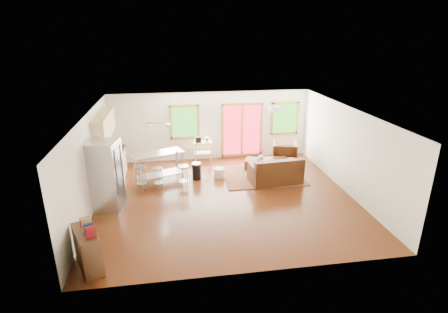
{
  "coord_description": "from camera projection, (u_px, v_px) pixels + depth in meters",
  "views": [
    {
      "loc": [
        -1.51,
        -9.32,
        4.71
      ],
      "look_at": [
        0.0,
        0.3,
        1.2
      ],
      "focal_mm": 28.0,
      "sensor_mm": 36.0,
      "label": 1
    }
  ],
  "objects": [
    {
      "name": "french_doors",
      "position": [
        242.0,
        130.0,
        13.5
      ],
      "size": [
        1.6,
        0.05,
        2.1
      ],
      "color": "#B31B2E",
      "rests_on": "back_wall"
    },
    {
      "name": "island",
      "position": [
        159.0,
        162.0,
        11.33
      ],
      "size": [
        1.72,
        1.18,
        1.01
      ],
      "rotation": [
        0.0,
        0.0,
        0.37
      ],
      "color": "#B7BABC",
      "rests_on": "floor"
    },
    {
      "name": "ottoman",
      "position": [
        253.0,
        164.0,
        12.59
      ],
      "size": [
        0.72,
        0.72,
        0.37
      ],
      "primitive_type": "cube",
      "rotation": [
        0.0,
        0.0,
        -0.39
      ],
      "color": "#321A0A",
      "rests_on": "floor"
    },
    {
      "name": "rug",
      "position": [
        262.0,
        175.0,
        12.04
      ],
      "size": [
        2.71,
        2.09,
        0.03
      ],
      "primitive_type": "cube",
      "rotation": [
        0.0,
        0.0,
        -0.01
      ],
      "color": "#516236",
      "rests_on": "floor"
    },
    {
      "name": "window_right",
      "position": [
        285.0,
        118.0,
        13.61
      ],
      "size": [
        1.1,
        0.05,
        1.3
      ],
      "color": "#265718",
      "rests_on": "back_wall"
    },
    {
      "name": "bar_stool_a",
      "position": [
        141.0,
        172.0,
        10.77
      ],
      "size": [
        0.48,
        0.48,
        0.8
      ],
      "rotation": [
        0.0,
        0.0,
        -0.35
      ],
      "color": "#B7BABC",
      "rests_on": "floor"
    },
    {
      "name": "window_left",
      "position": [
        185.0,
        122.0,
        13.04
      ],
      "size": [
        1.1,
        0.05,
        1.3
      ],
      "color": "#265718",
      "rests_on": "back_wall"
    },
    {
      "name": "kitchen_cart",
      "position": [
        202.0,
        145.0,
        13.06
      ],
      "size": [
        0.66,
        0.43,
        1.01
      ],
      "rotation": [
        0.0,
        0.0,
        -0.0
      ],
      "color": "tan",
      "rests_on": "floor"
    },
    {
      "name": "pouf",
      "position": [
        219.0,
        173.0,
        11.88
      ],
      "size": [
        0.46,
        0.46,
        0.32
      ],
      "primitive_type": "cylinder",
      "rotation": [
        0.0,
        0.0,
        0.28
      ],
      "color": "silver",
      "rests_on": "floor"
    },
    {
      "name": "ceiling",
      "position": [
        226.0,
        112.0,
        9.59
      ],
      "size": [
        7.5,
        7.0,
        0.02
      ],
      "primitive_type": "cube",
      "color": "white",
      "rests_on": "ground"
    },
    {
      "name": "coffee_table",
      "position": [
        273.0,
        161.0,
        12.37
      ],
      "size": [
        1.08,
        0.67,
        0.43
      ],
      "rotation": [
        0.0,
        0.0,
        -0.02
      ],
      "color": "#3A2210",
      "rests_on": "floor"
    },
    {
      "name": "cup",
      "position": [
        177.0,
        153.0,
        11.25
      ],
      "size": [
        0.13,
        0.12,
        0.11
      ],
      "primitive_type": "imported",
      "rotation": [
        0.0,
        0.0,
        -0.26
      ],
      "color": "white",
      "rests_on": "island"
    },
    {
      "name": "front_wall",
      "position": [
        254.0,
        217.0,
        6.78
      ],
      "size": [
        7.5,
        0.02,
        2.6
      ],
      "primitive_type": "cube",
      "color": "silver",
      "rests_on": "ground"
    },
    {
      "name": "refrigerator",
      "position": [
        106.0,
        176.0,
        9.54
      ],
      "size": [
        0.92,
        0.9,
        1.97
      ],
      "rotation": [
        0.0,
        0.0,
        -0.19
      ],
      "color": "#B7BABC",
      "rests_on": "floor"
    },
    {
      "name": "loveseat",
      "position": [
        276.0,
        173.0,
        11.4
      ],
      "size": [
        1.71,
        1.06,
        0.88
      ],
      "rotation": [
        0.0,
        0.0,
        0.08
      ],
      "color": "#321A0A",
      "rests_on": "floor"
    },
    {
      "name": "pendant_light",
      "position": [
        158.0,
        126.0,
        10.95
      ],
      "size": [
        0.8,
        0.18,
        0.79
      ],
      "color": "gray",
      "rests_on": "ceiling"
    },
    {
      "name": "floor",
      "position": [
        226.0,
        198.0,
        10.48
      ],
      "size": [
        7.5,
        7.0,
        0.02
      ],
      "primitive_type": "cube",
      "color": "#3A1809",
      "rests_on": "ground"
    },
    {
      "name": "bookshelf",
      "position": [
        88.0,
        249.0,
        7.22
      ],
      "size": [
        0.75,
        1.06,
        1.16
      ],
      "rotation": [
        0.0,
        0.0,
        0.42
      ],
      "color": "#3A2210",
      "rests_on": "floor"
    },
    {
      "name": "book",
      "position": [
        278.0,
        159.0,
        12.09
      ],
      "size": [
        0.2,
        0.09,
        0.27
      ],
      "primitive_type": "imported",
      "rotation": [
        0.0,
        0.0,
        -0.34
      ],
      "color": "maroon",
      "rests_on": "coffee_table"
    },
    {
      "name": "vase",
      "position": [
        261.0,
        156.0,
        12.42
      ],
      "size": [
        0.23,
        0.23,
        0.34
      ],
      "rotation": [
        0.0,
        0.0,
        0.17
      ],
      "color": "silver",
      "rests_on": "coffee_table"
    },
    {
      "name": "left_wall",
      "position": [
        89.0,
        164.0,
        9.49
      ],
      "size": [
        0.02,
        7.0,
        2.6
      ],
      "primitive_type": "cube",
      "color": "silver",
      "rests_on": "ground"
    },
    {
      "name": "cabinets",
      "position": [
        110.0,
        156.0,
        11.24
      ],
      "size": [
        0.64,
        2.24,
        2.3
      ],
      "color": "tan",
      "rests_on": "floor"
    },
    {
      "name": "right_wall",
      "position": [
        348.0,
        150.0,
        10.59
      ],
      "size": [
        0.02,
        7.0,
        2.6
      ],
      "primitive_type": "cube",
      "color": "silver",
      "rests_on": "ground"
    },
    {
      "name": "back_wall",
      "position": [
        211.0,
        126.0,
        13.3
      ],
      "size": [
        7.5,
        0.02,
        2.6
      ],
      "primitive_type": "cube",
      "color": "silver",
      "rests_on": "ground"
    },
    {
      "name": "armchair",
      "position": [
        285.0,
        151.0,
        13.09
      ],
      "size": [
        1.08,
        1.04,
        0.91
      ],
      "primitive_type": "imported",
      "rotation": [
        0.0,
        0.0,
        2.86
      ],
      "color": "#321A0A",
      "rests_on": "floor"
    },
    {
      "name": "bar_stool_c",
      "position": [
        183.0,
        171.0,
        10.96
      ],
      "size": [
        0.45,
        0.45,
        0.74
      ],
      "rotation": [
        0.0,
        0.0,
        -0.33
      ],
      "color": "#B7BABC",
      "rests_on": "floor"
    },
    {
      "name": "ceiling_flush",
      "position": [
        275.0,
        108.0,
        10.41
      ],
      "size": [
        0.35,
        0.35,
        0.12
      ],
      "primitive_type": "cube",
      "color": "white",
      "rests_on": "ceiling"
    },
    {
      "name": "trash_can",
      "position": [
        197.0,
        171.0,
        11.69
      ],
      "size": [
        0.41,
        0.41,
        0.57
      ],
      "rotation": [
        0.0,
        0.0,
        -0.43
      ],
      "color": "black",
      "rests_on": "floor"
    },
    {
      "name": "bar_stool_b",
      "position": [
        158.0,
        174.0,
        10.88
      ],
      "size": [
        0.43,
        0.43,
        0.7
      ],
      "rotation": [
        0.0,
        0.0,
        -0.41
      ],
      "color": "#B7BABC",
      "rests_on": "floor"
    }
  ]
}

